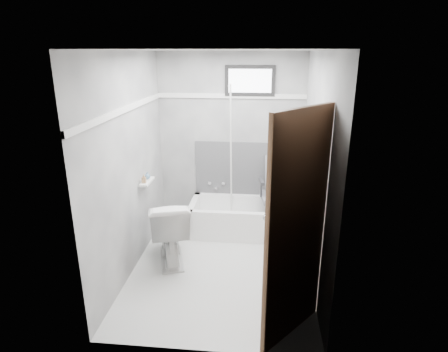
# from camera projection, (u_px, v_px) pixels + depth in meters

# --- Properties ---
(floor) EXTENTS (2.60, 2.60, 0.00)m
(floor) POSITION_uv_depth(u_px,v_px,m) (221.00, 267.00, 4.36)
(floor) COLOR silver
(floor) RESTS_ON ground
(ceiling) EXTENTS (2.60, 2.60, 0.00)m
(ceiling) POSITION_uv_depth(u_px,v_px,m) (220.00, 50.00, 3.61)
(ceiling) COLOR silver
(ceiling) RESTS_ON floor
(wall_back) EXTENTS (2.00, 0.02, 2.40)m
(wall_back) POSITION_uv_depth(u_px,v_px,m) (231.00, 141.00, 5.21)
(wall_back) COLOR slate
(wall_back) RESTS_ON floor
(wall_front) EXTENTS (2.00, 0.02, 2.40)m
(wall_front) POSITION_uv_depth(u_px,v_px,m) (202.00, 221.00, 2.76)
(wall_front) COLOR slate
(wall_front) RESTS_ON floor
(wall_left) EXTENTS (0.02, 2.60, 2.40)m
(wall_left) POSITION_uv_depth(u_px,v_px,m) (130.00, 166.00, 4.08)
(wall_left) COLOR slate
(wall_left) RESTS_ON floor
(wall_right) EXTENTS (0.02, 2.60, 2.40)m
(wall_right) POSITION_uv_depth(u_px,v_px,m) (316.00, 171.00, 3.89)
(wall_right) COLOR slate
(wall_right) RESTS_ON floor
(bathtub) EXTENTS (1.50, 0.70, 0.42)m
(bathtub) POSITION_uv_depth(u_px,v_px,m) (245.00, 218.00, 5.15)
(bathtub) COLOR white
(bathtub) RESTS_ON floor
(office_chair) EXTENTS (0.60, 0.60, 0.92)m
(office_chair) POSITION_uv_depth(u_px,v_px,m) (278.00, 192.00, 5.04)
(office_chair) COLOR slate
(office_chair) RESTS_ON bathtub
(toilet) EXTENTS (0.65, 0.89, 0.78)m
(toilet) POSITION_uv_depth(u_px,v_px,m) (170.00, 230.00, 4.40)
(toilet) COLOR white
(toilet) RESTS_ON floor
(door) EXTENTS (0.78, 0.78, 2.00)m
(door) POSITION_uv_depth(u_px,v_px,m) (335.00, 250.00, 2.75)
(door) COLOR brown
(door) RESTS_ON floor
(window) EXTENTS (0.66, 0.04, 0.40)m
(window) POSITION_uv_depth(u_px,v_px,m) (250.00, 81.00, 4.91)
(window) COLOR black
(window) RESTS_ON wall_back
(backerboard) EXTENTS (1.50, 0.02, 0.78)m
(backerboard) POSITION_uv_depth(u_px,v_px,m) (248.00, 169.00, 5.31)
(backerboard) COLOR #4C4C4F
(backerboard) RESTS_ON wall_back
(trim_back) EXTENTS (2.00, 0.02, 0.06)m
(trim_back) POSITION_uv_depth(u_px,v_px,m) (231.00, 96.00, 5.00)
(trim_back) COLOR white
(trim_back) RESTS_ON wall_back
(trim_left) EXTENTS (0.02, 2.60, 0.06)m
(trim_left) POSITION_uv_depth(u_px,v_px,m) (126.00, 109.00, 3.88)
(trim_left) COLOR white
(trim_left) RESTS_ON wall_left
(pole) EXTENTS (0.02, 0.35, 1.93)m
(pole) POSITION_uv_depth(u_px,v_px,m) (231.00, 156.00, 5.03)
(pole) COLOR silver
(pole) RESTS_ON bathtub
(shelf) EXTENTS (0.10, 0.32, 0.02)m
(shelf) POSITION_uv_depth(u_px,v_px,m) (147.00, 182.00, 4.49)
(shelf) COLOR white
(shelf) RESTS_ON wall_left
(soap_bottle_a) EXTENTS (0.05, 0.05, 0.10)m
(soap_bottle_a) POSITION_uv_depth(u_px,v_px,m) (144.00, 179.00, 4.40)
(soap_bottle_a) COLOR #A67D53
(soap_bottle_a) RESTS_ON shelf
(soap_bottle_b) EXTENTS (0.08, 0.08, 0.09)m
(soap_bottle_b) POSITION_uv_depth(u_px,v_px,m) (147.00, 175.00, 4.53)
(soap_bottle_b) COLOR #547C9A
(soap_bottle_b) RESTS_ON shelf
(faucet) EXTENTS (0.26, 0.10, 0.16)m
(faucet) POSITION_uv_depth(u_px,v_px,m) (217.00, 185.00, 5.41)
(faucet) COLOR silver
(faucet) RESTS_ON wall_back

